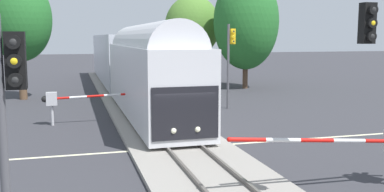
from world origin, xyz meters
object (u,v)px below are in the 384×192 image
(oak_behind_train, at_px, (19,19))
(crossing_gate_near, at_px, (375,143))
(traffic_signal_far_side, at_px, (230,52))
(crossing_gate_far, at_px, (61,99))
(traffic_signal_near_left, at_px, (10,111))
(elm_centre_background, at_px, (192,26))
(oak_far_right, at_px, (246,22))
(commuter_train, at_px, (127,61))

(oak_behind_train, bearing_deg, crossing_gate_near, -62.18)
(traffic_signal_far_side, bearing_deg, crossing_gate_far, -165.64)
(traffic_signal_near_left, bearing_deg, elm_centre_background, 69.41)
(oak_behind_train, relative_size, elm_centre_background, 1.04)
(oak_behind_train, bearing_deg, traffic_signal_far_side, -31.17)
(traffic_signal_near_left, xyz_separation_m, elm_centre_background, (13.06, 34.75, 2.38))
(oak_behind_train, distance_m, oak_far_right, 19.21)
(traffic_signal_far_side, relative_size, oak_far_right, 0.53)
(oak_far_right, bearing_deg, traffic_signal_near_left, -119.57)
(crossing_gate_near, height_order, crossing_gate_far, crossing_gate_near)
(traffic_signal_near_left, height_order, oak_behind_train, oak_behind_train)
(crossing_gate_far, distance_m, traffic_signal_far_side, 11.23)
(crossing_gate_near, bearing_deg, commuter_train, 101.03)
(traffic_signal_far_side, bearing_deg, traffic_signal_near_left, -120.73)
(crossing_gate_near, xyz_separation_m, oak_far_right, (6.48, 26.09, 4.67))
(traffic_signal_near_left, distance_m, oak_behind_train, 27.26)
(oak_far_right, bearing_deg, elm_centre_background, 122.41)
(traffic_signal_near_left, bearing_deg, crossing_gate_near, 17.15)
(crossing_gate_near, bearing_deg, traffic_signal_near_left, -162.85)
(elm_centre_background, bearing_deg, oak_behind_train, -153.58)
(traffic_signal_far_side, bearing_deg, oak_behind_train, 148.83)
(traffic_signal_far_side, relative_size, oak_behind_train, 0.60)
(crossing_gate_near, xyz_separation_m, oak_behind_train, (-12.61, 23.90, 4.59))
(oak_behind_train, height_order, elm_centre_background, oak_behind_train)
(crossing_gate_far, bearing_deg, elm_centre_background, 56.16)
(oak_behind_train, bearing_deg, crossing_gate_far, -74.65)
(oak_behind_train, xyz_separation_m, elm_centre_background, (15.57, 7.74, -0.24))
(crossing_gate_far, height_order, oak_far_right, oak_far_right)
(crossing_gate_far, distance_m, elm_centre_background, 22.97)
(traffic_signal_far_side, relative_size, elm_centre_background, 0.63)
(oak_far_right, bearing_deg, oak_behind_train, -173.43)
(crossing_gate_near, distance_m, elm_centre_background, 32.07)
(commuter_train, bearing_deg, traffic_signal_near_left, -101.28)
(traffic_signal_near_left, bearing_deg, oak_behind_train, 95.31)
(crossing_gate_near, distance_m, traffic_signal_near_left, 10.75)
(oak_behind_train, bearing_deg, elm_centre_background, 26.42)
(traffic_signal_far_side, bearing_deg, crossing_gate_near, -93.84)
(traffic_signal_near_left, bearing_deg, commuter_train, 78.72)
(crossing_gate_near, height_order, elm_centre_background, elm_centre_background)
(oak_behind_train, height_order, oak_far_right, oak_far_right)
(traffic_signal_near_left, bearing_deg, oak_far_right, 60.43)
(oak_far_right, relative_size, elm_centre_background, 1.18)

